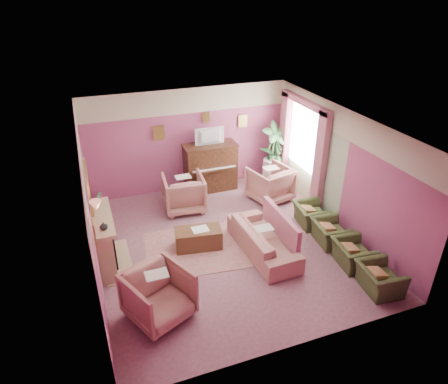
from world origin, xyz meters
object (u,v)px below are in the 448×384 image
object	(u,v)px
olive_chair_c	(331,229)
olive_chair_d	(311,212)
sofa	(263,235)
piano	(210,168)
coffee_table	(198,238)
olive_chair_b	(353,250)
television	(210,136)
floral_armchair_left	(184,191)
side_table	(272,170)
floral_armchair_right	(270,182)
olive_chair_a	(380,275)
floral_armchair_front	(158,293)

from	to	relation	value
olive_chair_c	olive_chair_d	world-z (taller)	same
sofa	piano	bearing A→B (deg)	92.30
piano	sofa	size ratio (longest dim) A/B	0.67
coffee_table	olive_chair_b	xyz separation A→B (m)	(2.80, -1.67, 0.12)
television	floral_armchair_left	distance (m)	1.67
olive_chair_c	side_table	xyz separation A→B (m)	(0.14, 3.23, 0.00)
floral_armchair_left	floral_armchair_right	size ratio (longest dim) A/B	1.00
coffee_table	olive_chair_b	size ratio (longest dim) A/B	1.24
coffee_table	side_table	world-z (taller)	side_table
sofa	side_table	distance (m)	3.45
television	olive_chair_c	size ratio (longest dim) A/B	0.99
television	coffee_table	world-z (taller)	television
television	olive_chair_d	distance (m)	3.28
floral_armchair_right	olive_chair_d	bearing A→B (deg)	-75.53
floral_armchair_right	olive_chair_c	world-z (taller)	floral_armchair_right
television	olive_chair_d	bearing A→B (deg)	-56.76
floral_armchair_right	olive_chair_c	size ratio (longest dim) A/B	1.28
olive_chair_c	coffee_table	bearing A→B (deg)	163.08
olive_chair_a	olive_chair_c	bearing A→B (deg)	90.00
piano	television	distance (m)	0.95
piano	olive_chair_d	world-z (taller)	piano
floral_armchair_left	floral_armchair_right	distance (m)	2.29
piano	floral_armchair_right	world-z (taller)	piano
sofa	olive_chair_c	xyz separation A→B (m)	(1.54, -0.22, -0.07)
television	floral_armchair_front	world-z (taller)	television
olive_chair_b	olive_chair_c	size ratio (longest dim) A/B	1.00
television	floral_armchair_left	xyz separation A→B (m)	(-0.99, -0.79, -1.09)
floral_armchair_left	olive_chair_a	bearing A→B (deg)	-57.79
side_table	sofa	bearing A→B (deg)	-119.15
olive_chair_b	side_table	size ratio (longest dim) A/B	1.15
floral_armchair_left	side_table	size ratio (longest dim) A/B	1.47
sofa	side_table	world-z (taller)	sofa
piano	side_table	xyz separation A→B (m)	(1.81, -0.18, -0.30)
floral_armchair_left	olive_chair_c	distance (m)	3.70
floral_armchair_right	olive_chair_a	world-z (taller)	floral_armchair_right
television	floral_armchair_front	bearing A→B (deg)	-119.12
floral_armchair_right	floral_armchair_front	xyz separation A→B (m)	(-3.64, -3.16, 0.00)
floral_armchair_left	side_table	distance (m)	2.88
olive_chair_d	sofa	bearing A→B (deg)	-158.71
television	olive_chair_a	world-z (taller)	television
coffee_table	floral_armchair_left	size ratio (longest dim) A/B	0.97
floral_armchair_right	olive_chair_b	size ratio (longest dim) A/B	1.28
olive_chair_b	floral_armchair_right	bearing A→B (deg)	96.94
olive_chair_c	sofa	bearing A→B (deg)	171.79
floral_armchair_left	floral_armchair_right	bearing A→B (deg)	-7.14
television	piano	bearing A→B (deg)	90.00
piano	side_table	size ratio (longest dim) A/B	2.00
television	side_table	distance (m)	2.20
coffee_table	olive_chair_d	xyz separation A→B (m)	(2.80, -0.03, 0.12)
coffee_table	olive_chair_a	xyz separation A→B (m)	(2.80, -2.49, 0.12)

